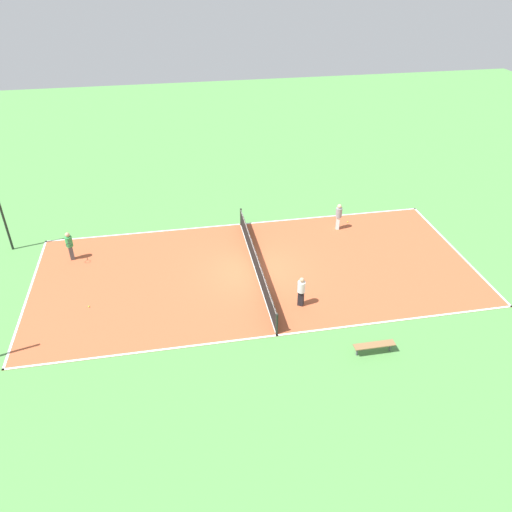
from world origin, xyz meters
name	(u,v)px	position (x,y,z in m)	size (l,w,h in m)	color
ground_plane	(256,271)	(0.00, 0.00, 0.00)	(80.00, 80.00, 0.00)	#518E47
court_surface	(256,271)	(0.00, 0.00, 0.01)	(10.03, 22.07, 0.02)	#B75633
tennis_net	(256,262)	(0.00, 0.00, 0.56)	(9.83, 0.10, 1.06)	black
bench	(374,346)	(-6.68, -3.63, 0.39)	(0.36, 1.71, 0.45)	olive
player_near_white	(301,290)	(-3.12, -1.51, 0.87)	(0.50, 0.50, 1.51)	black
player_far_green	(69,244)	(2.81, 9.28, 0.92)	(0.98, 0.49, 1.58)	#4C4C51
player_baseline_gray	(339,215)	(3.41, -5.43, 0.91)	(0.48, 0.48, 1.56)	white
tennis_ball_midcourt	(89,307)	(-1.54, 8.05, 0.06)	(0.07, 0.07, 0.07)	#CCE033
tennis_ball_near_net	(348,222)	(4.03, -6.27, 0.06)	(0.07, 0.07, 0.07)	#CCE033
fence_post_back_right	(1,210)	(4.46, 12.61, 2.40)	(0.12, 0.12, 4.79)	black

